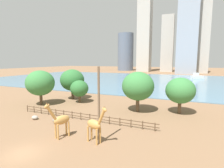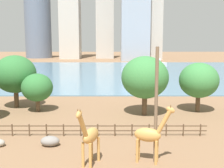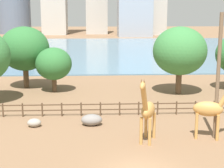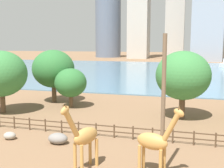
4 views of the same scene
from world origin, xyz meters
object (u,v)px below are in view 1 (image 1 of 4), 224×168
object	(u,v)px
giraffe_companion	(60,120)
boulder_near_fence	(58,120)
boat_sailboat	(197,76)
tree_center_broad	(79,89)
tree_left_small	(40,83)
tree_left_large	(72,80)
tree_right_tall	(180,91)
tree_right_small	(138,86)
utility_pole	(99,106)
boulder_by_pole	(35,117)
giraffe_tall	(95,125)

from	to	relation	value
giraffe_companion	boulder_near_fence	size ratio (longest dim) A/B	2.83
boulder_near_fence	boat_sailboat	xyz separation A→B (m)	(24.82, 89.06, 0.78)
tree_center_broad	tree_left_small	size ratio (longest dim) A/B	0.69
tree_left_small	boat_sailboat	size ratio (longest dim) A/B	1.09
tree_left_large	boat_sailboat	size ratio (longest dim) A/B	1.08
giraffe_companion	tree_left_small	xyz separation A→B (m)	(-16.03, 12.53, 2.65)
tree_right_tall	tree_right_small	size ratio (longest dim) A/B	0.87
boulder_near_fence	tree_right_tall	distance (m)	23.02
boulder_near_fence	tree_center_broad	distance (m)	14.67
tree_center_broad	utility_pole	bearing A→B (deg)	-50.24
boulder_near_fence	boat_sailboat	distance (m)	92.46
utility_pole	tree_center_broad	xyz separation A→B (m)	(-14.23, 17.10, -1.29)
boulder_near_fence	boulder_by_pole	distance (m)	4.88
boulder_near_fence	boulder_by_pole	size ratio (longest dim) A/B	1.55
giraffe_tall	tree_left_small	distance (m)	24.27
utility_pole	tree_right_small	distance (m)	15.23
tree_left_large	tree_left_small	xyz separation A→B (m)	(-3.21, -7.91, -0.01)
tree_left_large	tree_right_tall	world-z (taller)	tree_left_large
tree_right_tall	tree_right_small	xyz separation A→B (m)	(-7.84, -1.81, 0.64)
utility_pole	boat_sailboat	xyz separation A→B (m)	(15.30, 92.60, -3.50)
utility_pole	tree_right_tall	distance (m)	19.11
tree_left_small	boulder_by_pole	bearing A→B (deg)	-50.45
utility_pole	tree_left_small	xyz separation A→B (m)	(-21.39, 11.86, 0.31)
boulder_near_fence	tree_left_large	xyz separation A→B (m)	(-8.66, 16.23, 4.60)
giraffe_tall	boulder_by_pole	world-z (taller)	giraffe_tall
boat_sailboat	giraffe_companion	bearing A→B (deg)	-137.15
giraffe_tall	utility_pole	size ratio (longest dim) A/B	0.53
tree_right_tall	tree_left_small	xyz separation A→B (m)	(-30.09, -5.16, 0.55)
giraffe_companion	utility_pole	distance (m)	5.89
tree_right_small	boulder_near_fence	bearing A→B (deg)	-131.65
tree_left_large	tree_center_broad	size ratio (longest dim) A/B	1.45
giraffe_tall	giraffe_companion	bearing A→B (deg)	-157.12
giraffe_companion	tree_center_broad	size ratio (longest dim) A/B	0.93
tree_center_broad	tree_left_small	bearing A→B (deg)	-143.78
giraffe_tall	boulder_by_pole	xyz separation A→B (m)	(-13.91, 3.55, -2.01)
tree_left_small	boat_sailboat	world-z (taller)	tree_left_small
giraffe_companion	tree_right_small	bearing A→B (deg)	179.68
giraffe_companion	tree_left_large	world-z (taller)	tree_left_large
utility_pole	boulder_near_fence	xyz separation A→B (m)	(-9.52, 3.54, -4.28)
tree_left_small	giraffe_companion	bearing A→B (deg)	-38.03
giraffe_tall	tree_right_small	world-z (taller)	tree_right_small
giraffe_companion	tree_right_small	distance (m)	17.27
giraffe_companion	boat_sailboat	world-z (taller)	giraffe_companion
giraffe_tall	tree_left_small	bearing A→B (deg)	166.96
utility_pole	tree_right_small	world-z (taller)	utility_pole
tree_left_large	tree_center_broad	bearing A→B (deg)	-33.98
giraffe_tall	tree_right_small	distance (m)	15.68
tree_left_large	tree_center_broad	xyz separation A→B (m)	(3.96, -2.67, -1.61)
tree_left_small	tree_left_large	bearing A→B (deg)	67.94
giraffe_tall	tree_left_large	world-z (taller)	tree_left_large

